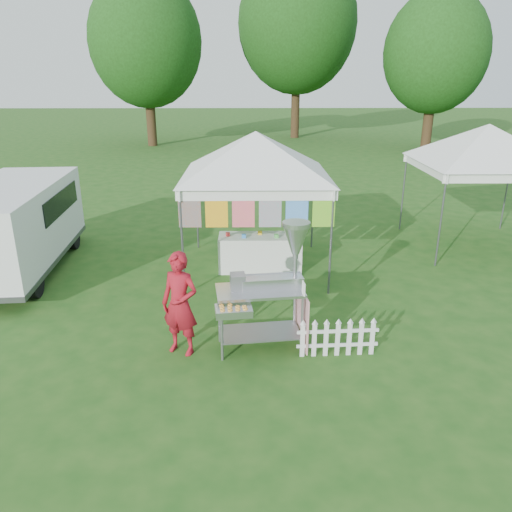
{
  "coord_description": "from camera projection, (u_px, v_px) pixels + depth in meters",
  "views": [
    {
      "loc": [
        -0.14,
        -6.93,
        4.09
      ],
      "look_at": [
        -0.03,
        1.25,
        1.1
      ],
      "focal_mm": 35.0,
      "sensor_mm": 36.0,
      "label": 1
    }
  ],
  "objects": [
    {
      "name": "ground",
      "position": [
        259.0,
        348.0,
        7.91
      ],
      "size": [
        120.0,
        120.0,
        0.0
      ],
      "primitive_type": "plane",
      "color": "#1C4D16",
      "rests_on": "ground"
    },
    {
      "name": "cargo_van",
      "position": [
        15.0,
        225.0,
        10.79
      ],
      "size": [
        2.15,
        4.69,
        1.9
      ],
      "rotation": [
        0.0,
        0.0,
        0.07
      ],
      "color": "silver",
      "rests_on": "ground"
    },
    {
      "name": "picket_fence",
      "position": [
        338.0,
        339.0,
        7.61
      ],
      "size": [
        1.26,
        0.09,
        0.56
      ],
      "rotation": [
        0.0,
        0.0,
        0.05
      ],
      "color": "silver",
      "rests_on": "ground"
    },
    {
      "name": "tree_right",
      "position": [
        436.0,
        53.0,
        26.93
      ],
      "size": [
        5.6,
        5.6,
        8.42
      ],
      "color": "#311F12",
      "rests_on": "ground"
    },
    {
      "name": "vendor",
      "position": [
        180.0,
        304.0,
        7.54
      ],
      "size": [
        0.7,
        0.59,
        1.64
      ],
      "primitive_type": "imported",
      "rotation": [
        0.0,
        0.0,
        -0.4
      ],
      "color": "maroon",
      "rests_on": "ground"
    },
    {
      "name": "tree_left",
      "position": [
        146.0,
        42.0,
        28.38
      ],
      "size": [
        6.4,
        6.4,
        9.53
      ],
      "color": "#311F12",
      "rests_on": "ground"
    },
    {
      "name": "canopy_right",
      "position": [
        490.0,
        124.0,
        11.66
      ],
      "size": [
        4.24,
        4.24,
        3.45
      ],
      "color": "#59595E",
      "rests_on": "ground"
    },
    {
      "name": "display_table",
      "position": [
        260.0,
        253.0,
        10.99
      ],
      "size": [
        1.8,
        0.7,
        0.78
      ],
      "primitive_type": "cube",
      "color": "white",
      "rests_on": "ground"
    },
    {
      "name": "tree_mid",
      "position": [
        298.0,
        23.0,
        31.81
      ],
      "size": [
        7.6,
        7.6,
        11.52
      ],
      "color": "#311F12",
      "rests_on": "ground"
    },
    {
      "name": "canopy_main",
      "position": [
        256.0,
        132.0,
        10.17
      ],
      "size": [
        4.24,
        4.24,
        3.45
      ],
      "color": "#59595E",
      "rests_on": "ground"
    },
    {
      "name": "donut_cart",
      "position": [
        274.0,
        277.0,
        7.54
      ],
      "size": [
        1.47,
        1.16,
        2.04
      ],
      "rotation": [
        0.0,
        0.0,
        0.12
      ],
      "color": "gray",
      "rests_on": "ground"
    }
  ]
}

